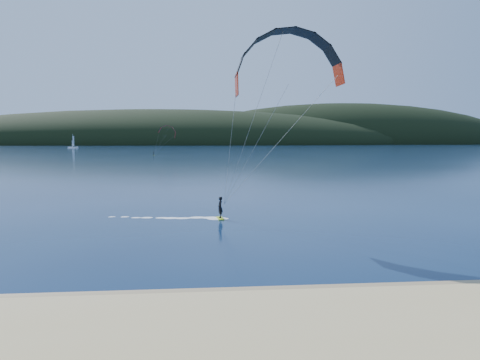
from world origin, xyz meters
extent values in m
plane|color=#071A37|center=(0.00, 0.00, 0.00)|extent=(1800.00, 1800.00, 0.00)
cube|color=olive|center=(0.00, 4.50, 0.05)|extent=(220.00, 2.50, 0.10)
ellipsoid|color=black|center=(-50.00, 720.00, 0.00)|extent=(840.00, 280.00, 110.00)
ellipsoid|color=black|center=(260.00, 760.00, 0.00)|extent=(600.00, 240.00, 140.00)
cube|color=#BBDB19|center=(2.83, 25.91, 0.06)|extent=(0.69, 1.65, 0.09)
imported|color=black|center=(2.83, 25.91, 1.08)|extent=(0.55, 0.77, 1.98)
cylinder|color=gray|center=(5.70, 23.44, 6.64)|extent=(0.02, 0.02, 12.32)
cube|color=#BBDB19|center=(-19.76, 203.63, 0.05)|extent=(0.58, 1.46, 0.08)
imported|color=black|center=(-19.76, 203.63, 0.96)|extent=(0.74, 0.91, 1.75)
cylinder|color=gray|center=(-16.24, 200.83, 5.67)|extent=(0.02, 0.02, 11.99)
cube|color=white|center=(-108.25, 400.69, 0.54)|extent=(8.95, 4.41, 1.50)
cylinder|color=white|center=(-108.25, 400.69, 6.42)|extent=(0.21, 0.21, 11.78)
cube|color=white|center=(-108.19, 402.19, 6.42)|extent=(0.61, 2.74, 8.57)
cube|color=white|center=(-108.19, 398.97, 4.28)|extent=(0.48, 2.11, 5.35)
camera|label=1|loc=(0.76, -16.13, 7.29)|focal=34.36mm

